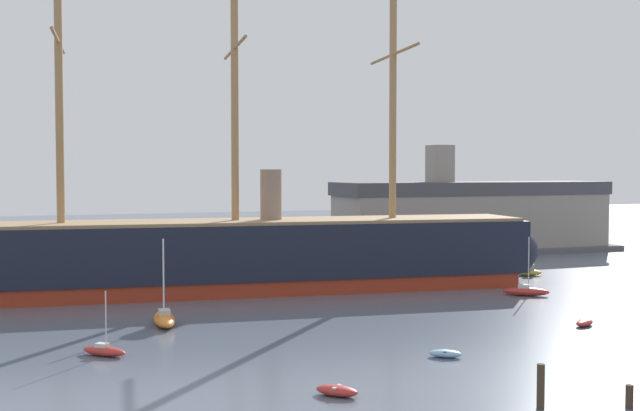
{
  "coord_description": "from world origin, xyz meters",
  "views": [
    {
      "loc": [
        -24.31,
        -25.56,
        12.38
      ],
      "look_at": [
        -1.37,
        35.2,
        9.44
      ],
      "focal_mm": 43.81,
      "sensor_mm": 36.0,
      "label": 1
    }
  ],
  "objects_px": {
    "mooring_piling_nearest": "(629,397)",
    "mooring_piling_right_pair": "(541,387)",
    "dinghy_mid_right": "(585,323)",
    "dinghy_foreground_left": "(337,391)",
    "sailboat_mid_left": "(104,350)",
    "dinghy_near_centre": "(445,354)",
    "tall_ship": "(236,254)",
    "dockside_warehouse_right": "(472,217)",
    "motorboat_distant_centre": "(277,270)",
    "sailboat_alongside_stern": "(526,291)",
    "motorboat_far_right": "(528,272)",
    "sailboat_alongside_bow": "(164,318)"
  },
  "relations": [
    {
      "from": "sailboat_mid_left",
      "to": "dinghy_mid_right",
      "type": "distance_m",
      "value": 36.79
    },
    {
      "from": "tall_ship",
      "to": "sailboat_alongside_stern",
      "type": "xyz_separation_m",
      "value": [
        26.14,
        -12.59,
        -3.37
      ]
    },
    {
      "from": "dinghy_near_centre",
      "to": "mooring_piling_right_pair",
      "type": "relative_size",
      "value": 0.99
    },
    {
      "from": "dinghy_foreground_left",
      "to": "motorboat_distant_centre",
      "type": "relative_size",
      "value": 0.67
    },
    {
      "from": "motorboat_far_right",
      "to": "mooring_piling_nearest",
      "type": "xyz_separation_m",
      "value": [
        -25.79,
        -44.79,
        0.13
      ]
    },
    {
      "from": "sailboat_alongside_bow",
      "to": "motorboat_far_right",
      "type": "xyz_separation_m",
      "value": [
        44.85,
        14.55,
        -0.1
      ]
    },
    {
      "from": "dockside_warehouse_right",
      "to": "mooring_piling_right_pair",
      "type": "bearing_deg",
      "value": -119.17
    },
    {
      "from": "sailboat_mid_left",
      "to": "mooring_piling_right_pair",
      "type": "height_order",
      "value": "sailboat_mid_left"
    },
    {
      "from": "dinghy_foreground_left",
      "to": "sailboat_alongside_bow",
      "type": "xyz_separation_m",
      "value": [
        -5.66,
        22.81,
        0.29
      ]
    },
    {
      "from": "dinghy_mid_right",
      "to": "motorboat_far_right",
      "type": "height_order",
      "value": "motorboat_far_right"
    },
    {
      "from": "dinghy_near_centre",
      "to": "sailboat_alongside_bow",
      "type": "relative_size",
      "value": 0.34
    },
    {
      "from": "dinghy_near_centre",
      "to": "sailboat_alongside_bow",
      "type": "xyz_separation_m",
      "value": [
        -15.65,
        17.17,
        0.32
      ]
    },
    {
      "from": "dinghy_mid_right",
      "to": "dinghy_near_centre",
      "type": "bearing_deg",
      "value": -161.54
    },
    {
      "from": "dinghy_foreground_left",
      "to": "mooring_piling_nearest",
      "type": "bearing_deg",
      "value": -28.98
    },
    {
      "from": "mooring_piling_nearest",
      "to": "mooring_piling_right_pair",
      "type": "relative_size",
      "value": 0.52
    },
    {
      "from": "mooring_piling_right_pair",
      "to": "dockside_warehouse_right",
      "type": "xyz_separation_m",
      "value": [
        38.07,
        68.2,
        4.15
      ]
    },
    {
      "from": "dinghy_mid_right",
      "to": "dockside_warehouse_right",
      "type": "relative_size",
      "value": 0.05
    },
    {
      "from": "dinghy_mid_right",
      "to": "mooring_piling_right_pair",
      "type": "xyz_separation_m",
      "value": [
        -16.57,
        -16.75,
        0.91
      ]
    },
    {
      "from": "sailboat_mid_left",
      "to": "dockside_warehouse_right",
      "type": "relative_size",
      "value": 0.09
    },
    {
      "from": "dinghy_near_centre",
      "to": "dinghy_foreground_left",
      "type": "bearing_deg",
      "value": -150.58
    },
    {
      "from": "tall_ship",
      "to": "motorboat_distant_centre",
      "type": "bearing_deg",
      "value": 54.44
    },
    {
      "from": "sailboat_alongside_bow",
      "to": "motorboat_distant_centre",
      "type": "bearing_deg",
      "value": 55.81
    },
    {
      "from": "sailboat_mid_left",
      "to": "motorboat_distant_centre",
      "type": "height_order",
      "value": "sailboat_mid_left"
    },
    {
      "from": "dinghy_near_centre",
      "to": "sailboat_mid_left",
      "type": "xyz_separation_m",
      "value": [
        -21.09,
        8.42,
        0.11
      ]
    },
    {
      "from": "mooring_piling_right_pair",
      "to": "mooring_piling_nearest",
      "type": "bearing_deg",
      "value": -18.86
    },
    {
      "from": "dinghy_foreground_left",
      "to": "dinghy_mid_right",
      "type": "xyz_separation_m",
      "value": [
        25.56,
        10.83,
        -0.03
      ]
    },
    {
      "from": "sailboat_mid_left",
      "to": "dinghy_near_centre",
      "type": "bearing_deg",
      "value": -21.77
    },
    {
      "from": "mooring_piling_right_pair",
      "to": "motorboat_distant_centre",
      "type": "bearing_deg",
      "value": 86.82
    },
    {
      "from": "tall_ship",
      "to": "motorboat_far_right",
      "type": "xyz_separation_m",
      "value": [
        35.15,
        -0.32,
        -3.38
      ]
    },
    {
      "from": "sailboat_mid_left",
      "to": "motorboat_far_right",
      "type": "relative_size",
      "value": 1.24
    },
    {
      "from": "tall_ship",
      "to": "motorboat_distant_centre",
      "type": "relative_size",
      "value": 19.63
    },
    {
      "from": "dinghy_foreground_left",
      "to": "dinghy_near_centre",
      "type": "height_order",
      "value": "dinghy_foreground_left"
    },
    {
      "from": "mooring_piling_nearest",
      "to": "dinghy_foreground_left",
      "type": "bearing_deg",
      "value": 151.02
    },
    {
      "from": "dinghy_mid_right",
      "to": "mooring_piling_right_pair",
      "type": "relative_size",
      "value": 1.04
    },
    {
      "from": "dinghy_mid_right",
      "to": "dockside_warehouse_right",
      "type": "xyz_separation_m",
      "value": [
        21.5,
        51.45,
        5.06
      ]
    },
    {
      "from": "tall_ship",
      "to": "dinghy_foreground_left",
      "type": "relative_size",
      "value": 29.4
    },
    {
      "from": "dinghy_near_centre",
      "to": "tall_ship",
      "type": "bearing_deg",
      "value": 100.52
    },
    {
      "from": "sailboat_mid_left",
      "to": "motorboat_distant_centre",
      "type": "bearing_deg",
      "value": 56.39
    },
    {
      "from": "tall_ship",
      "to": "dockside_warehouse_right",
      "type": "relative_size",
      "value": 1.6
    },
    {
      "from": "dinghy_foreground_left",
      "to": "sailboat_alongside_stern",
      "type": "xyz_separation_m",
      "value": [
        30.18,
        25.09,
        0.2
      ]
    },
    {
      "from": "tall_ship",
      "to": "sailboat_alongside_stern",
      "type": "height_order",
      "value": "tall_ship"
    },
    {
      "from": "dinghy_near_centre",
      "to": "mooring_piling_right_pair",
      "type": "xyz_separation_m",
      "value": [
        -1.01,
        -11.55,
        0.92
      ]
    },
    {
      "from": "tall_ship",
      "to": "dinghy_foreground_left",
      "type": "xyz_separation_m",
      "value": [
        -4.04,
        -37.68,
        -3.57
      ]
    },
    {
      "from": "dockside_warehouse_right",
      "to": "mooring_piling_nearest",
      "type": "bearing_deg",
      "value": -115.77
    },
    {
      "from": "dockside_warehouse_right",
      "to": "dinghy_near_centre",
      "type": "bearing_deg",
      "value": -123.19
    },
    {
      "from": "dinghy_near_centre",
      "to": "sailboat_mid_left",
      "type": "bearing_deg",
      "value": 158.23
    },
    {
      "from": "tall_ship",
      "to": "sailboat_alongside_bow",
      "type": "bearing_deg",
      "value": -123.12
    },
    {
      "from": "dinghy_near_centre",
      "to": "sailboat_alongside_stern",
      "type": "bearing_deg",
      "value": 43.94
    },
    {
      "from": "dinghy_foreground_left",
      "to": "mooring_piling_nearest",
      "type": "xyz_separation_m",
      "value": [
        13.4,
        -7.42,
        0.32
      ]
    },
    {
      "from": "sailboat_alongside_bow",
      "to": "dockside_warehouse_right",
      "type": "bearing_deg",
      "value": 36.83
    }
  ]
}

